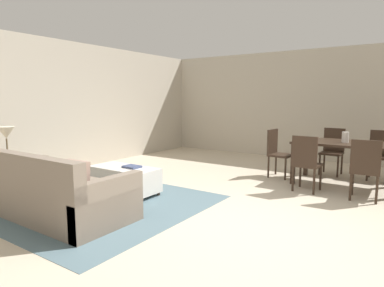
{
  "coord_description": "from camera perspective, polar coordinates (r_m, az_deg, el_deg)",
  "views": [
    {
      "loc": [
        1.66,
        -3.45,
        1.5
      ],
      "look_at": [
        -1.14,
        0.66,
        0.83
      ],
      "focal_mm": 31.03,
      "sensor_mm": 36.0,
      "label": 1
    }
  ],
  "objects": [
    {
      "name": "book_on_ottoman",
      "position": [
        5.31,
        -10.28,
        -3.94
      ],
      "size": [
        0.26,
        0.21,
        0.03
      ],
      "primitive_type": "cube",
      "rotation": [
        0.0,
        0.0,
        -0.02
      ],
      "color": "#3F4C72",
      "rests_on": "ottoman_table"
    },
    {
      "name": "dining_chair_far_right",
      "position": [
        7.11,
        29.66,
        -1.29
      ],
      "size": [
        0.4,
        0.4,
        0.92
      ],
      "color": "#332319",
      "rests_on": "ground_plane"
    },
    {
      "name": "wall_left",
      "position": [
        7.32,
        -23.22,
        5.86
      ],
      "size": [
        0.12,
        11.0,
        2.7
      ],
      "primitive_type": "cube",
      "color": "#BCB2A0",
      "rests_on": "ground_plane"
    },
    {
      "name": "couch",
      "position": [
        4.69,
        -22.83,
        -7.93
      ],
      "size": [
        2.13,
        0.99,
        0.86
      ],
      "color": "gray",
      "rests_on": "ground_plane"
    },
    {
      "name": "dining_chair_head_west",
      "position": [
        6.62,
        14.37,
        -1.11
      ],
      "size": [
        0.43,
        0.43,
        0.92
      ],
      "color": "#332319",
      "rests_on": "ground_plane"
    },
    {
      "name": "wall_back",
      "position": [
        8.61,
        23.26,
        6.04
      ],
      "size": [
        9.0,
        0.12,
        2.7
      ],
      "primitive_type": "cube",
      "color": "#BCB2A0",
      "rests_on": "ground_plane"
    },
    {
      "name": "side_table",
      "position": [
        5.89,
        -28.98,
        -3.69
      ],
      "size": [
        0.4,
        0.4,
        0.56
      ],
      "color": "olive",
      "rests_on": "ground_plane"
    },
    {
      "name": "area_rug",
      "position": [
        5.11,
        -16.38,
        -9.69
      ],
      "size": [
        3.0,
        2.8,
        0.01
      ],
      "primitive_type": "cube",
      "color": "slate",
      "rests_on": "ground_plane"
    },
    {
      "name": "dining_chair_near_left",
      "position": [
        5.66,
        18.99,
        -2.75
      ],
      "size": [
        0.42,
        0.42,
        0.92
      ],
      "color": "#332319",
      "rests_on": "ground_plane"
    },
    {
      "name": "vase_centerpiece",
      "position": [
        6.26,
        24.85,
        0.99
      ],
      "size": [
        0.11,
        0.11,
        0.18
      ],
      "primitive_type": "cylinder",
      "color": "silver",
      "rests_on": "dining_table"
    },
    {
      "name": "ottoman_table",
      "position": [
        5.41,
        -11.48,
        -5.93
      ],
      "size": [
        1.12,
        0.54,
        0.43
      ],
      "color": "silver",
      "rests_on": "ground_plane"
    },
    {
      "name": "table_lamp",
      "position": [
        5.82,
        -29.31,
        1.4
      ],
      "size": [
        0.26,
        0.26,
        0.52
      ],
      "color": "brown",
      "rests_on": "side_table"
    },
    {
      "name": "dining_chair_near_right",
      "position": [
        5.49,
        27.62,
        -3.52
      ],
      "size": [
        0.43,
        0.43,
        0.92
      ],
      "color": "#332319",
      "rests_on": "ground_plane"
    },
    {
      "name": "ground_plane",
      "position": [
        4.11,
        8.2,
        -13.84
      ],
      "size": [
        10.8,
        10.8,
        0.0
      ],
      "primitive_type": "plane",
      "color": "beige"
    },
    {
      "name": "dining_table",
      "position": [
        6.32,
        25.0,
        -0.61
      ],
      "size": [
        1.69,
        0.95,
        0.76
      ],
      "color": "#332319",
      "rests_on": "ground_plane"
    },
    {
      "name": "dining_chair_far_left",
      "position": [
        7.22,
        23.01,
        -0.77
      ],
      "size": [
        0.41,
        0.41,
        0.92
      ],
      "color": "#332319",
      "rests_on": "ground_plane"
    }
  ]
}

